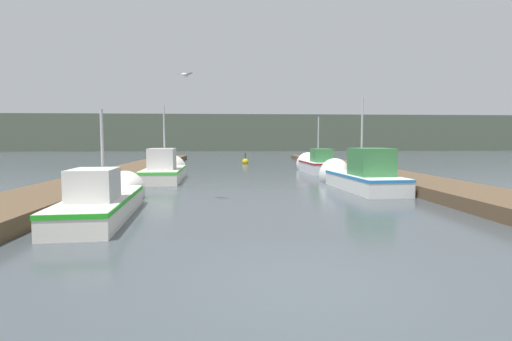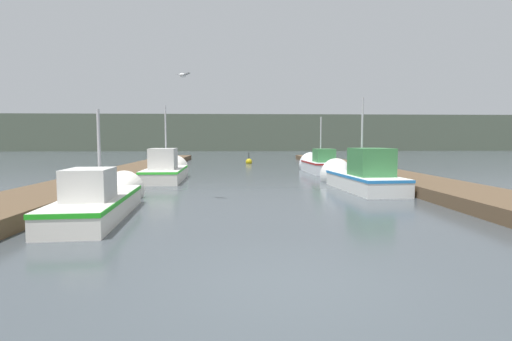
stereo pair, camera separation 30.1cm
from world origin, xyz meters
The scene contains 12 objects.
ground_plane centered at (0.00, 0.00, 0.00)m, with size 200.00×200.00×0.00m.
dock_left centered at (-6.68, 16.00, 0.20)m, with size 2.58×40.00×0.40m.
dock_right centered at (6.68, 16.00, 0.20)m, with size 2.58×40.00×0.40m.
distant_shore_ridge centered at (0.00, 72.62, 3.22)m, with size 120.00×16.00×6.45m.
fishing_boat_0 centered at (-4.33, 5.65, 0.39)m, with size 1.82×5.98×3.15m.
fishing_boat_1 centered at (4.23, 10.80, 0.51)m, with size 2.04×5.96×4.13m.
fishing_boat_2 centered at (-4.23, 15.02, 0.46)m, with size 1.89×6.01×4.15m.
fishing_boat_3 centered at (4.38, 19.24, 0.46)m, with size 1.84×5.14×3.84m.
mooring_piling_0 centered at (-5.42, 18.00, 0.48)m, with size 0.30×0.30×0.95m.
mooring_piling_1 centered at (-5.50, 21.88, 0.56)m, with size 0.28×0.28×1.12m.
channel_buoy centered at (0.28, 27.90, 0.16)m, with size 0.54×0.54×1.04m.
seagull_lead centered at (-2.38, 7.37, 3.97)m, with size 0.51×0.42×0.12m.
Camera 1 is at (-1.03, -5.20, 1.98)m, focal length 28.00 mm.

